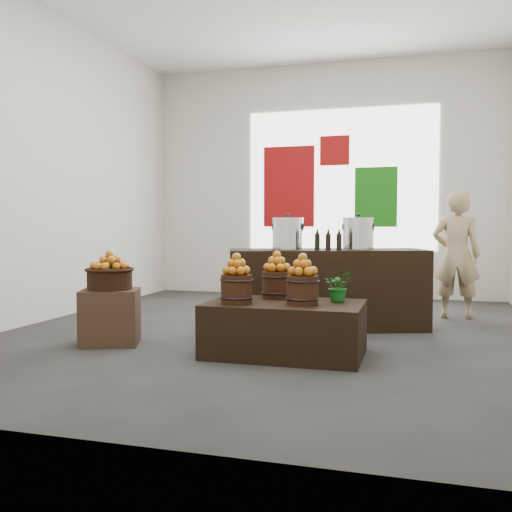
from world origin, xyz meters
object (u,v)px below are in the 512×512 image
(display_table, at_px, (285,329))
(wicker_basket, at_px, (110,280))
(counter, at_px, (327,289))
(stock_pot_center, at_px, (358,234))
(stock_pot_left, at_px, (288,234))
(shopper, at_px, (456,255))
(crate, at_px, (110,317))

(display_table, bearing_deg, wicker_basket, -179.50)
(counter, height_order, stock_pot_center, stock_pot_center)
(stock_pot_left, bearing_deg, shopper, 34.57)
(display_table, xyz_separation_m, shopper, (1.67, 2.71, 0.59))
(stock_pot_center, distance_m, shopper, 1.61)
(crate, bearing_deg, stock_pot_center, 35.19)
(shopper, bearing_deg, crate, 37.79)
(wicker_basket, distance_m, display_table, 1.89)
(crate, relative_size, shopper, 0.34)
(crate, xyz_separation_m, shopper, (3.52, 2.73, 0.55))
(crate, height_order, display_table, crate)
(wicker_basket, height_order, display_table, wicker_basket)
(stock_pot_center, bearing_deg, shopper, 42.61)
(stock_pot_left, bearing_deg, counter, 19.21)
(stock_pot_left, relative_size, shopper, 0.21)
(wicker_basket, relative_size, stock_pot_left, 1.28)
(counter, xyz_separation_m, stock_pot_left, (-0.45, -0.16, 0.65))
(stock_pot_center, bearing_deg, stock_pot_left, -160.79)
(wicker_basket, bearing_deg, stock_pot_center, 35.19)
(wicker_basket, height_order, shopper, shopper)
(stock_pot_left, height_order, shopper, shopper)
(wicker_basket, bearing_deg, display_table, 0.82)
(crate, height_order, wicker_basket, wicker_basket)
(counter, xyz_separation_m, stock_pot_center, (0.35, 0.12, 0.65))
(counter, relative_size, stock_pot_left, 6.47)
(wicker_basket, bearing_deg, stock_pot_left, 41.55)
(crate, height_order, stock_pot_left, stock_pot_left)
(crate, bearing_deg, wicker_basket, 0.00)
(display_table, height_order, shopper, shopper)
(wicker_basket, distance_m, stock_pot_center, 2.91)
(counter, distance_m, stock_pot_left, 0.80)
(wicker_basket, distance_m, shopper, 4.46)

